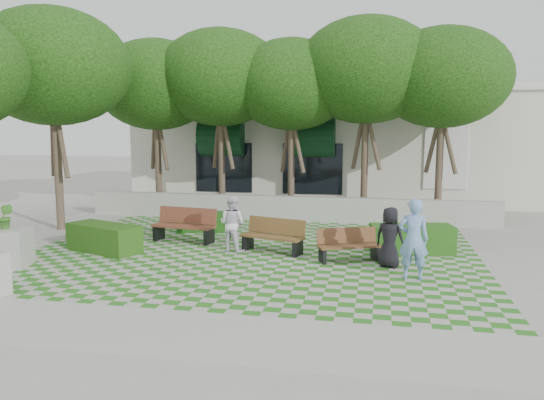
% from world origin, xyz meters
% --- Properties ---
extents(ground, '(90.00, 90.00, 0.00)m').
position_xyz_m(ground, '(0.00, 0.00, 0.00)').
color(ground, gray).
rests_on(ground, ground).
extents(lawn, '(12.00, 12.00, 0.00)m').
position_xyz_m(lawn, '(0.00, 1.00, 0.01)').
color(lawn, '#2B721E').
rests_on(lawn, ground).
extents(sidewalk_south, '(16.00, 2.00, 0.01)m').
position_xyz_m(sidewalk_south, '(0.00, -4.70, 0.01)').
color(sidewalk_south, '#9E9B93').
rests_on(sidewalk_south, ground).
extents(sidewalk_west, '(2.00, 12.00, 0.01)m').
position_xyz_m(sidewalk_west, '(-7.20, 1.00, 0.01)').
color(sidewalk_west, '#9E9B93').
rests_on(sidewalk_west, ground).
extents(retaining_wall, '(15.00, 0.36, 0.90)m').
position_xyz_m(retaining_wall, '(0.00, 6.20, 0.45)').
color(retaining_wall, '#9E9B93').
rests_on(retaining_wall, ground).
extents(bench_east, '(1.66, 1.09, 0.83)m').
position_xyz_m(bench_east, '(2.65, 0.71, 0.40)').
color(bench_east, '#57341E').
rests_on(bench_east, ground).
extents(bench_mid, '(1.84, 1.09, 0.92)m').
position_xyz_m(bench_mid, '(0.59, 1.24, 0.44)').
color(bench_mid, brown).
rests_on(bench_mid, ground).
extents(bench_west, '(1.98, 0.90, 1.00)m').
position_xyz_m(bench_west, '(-2.27, 2.06, 0.48)').
color(bench_west, brown).
rests_on(bench_west, ground).
extents(hedge_east, '(2.29, 1.27, 0.76)m').
position_xyz_m(hedge_east, '(4.28, 1.92, 0.38)').
color(hedge_east, '#1E4D14').
rests_on(hedge_east, ground).
extents(hedge_midleft, '(1.88, 1.00, 0.63)m').
position_xyz_m(hedge_midleft, '(-2.17, 3.68, 0.31)').
color(hedge_midleft, '#174713').
rests_on(hedge_midleft, ground).
extents(hedge_west, '(2.31, 1.58, 0.75)m').
position_xyz_m(hedge_west, '(-3.97, 0.39, 0.38)').
color(hedge_west, '#1F4612').
rests_on(hedge_west, ground).
extents(planter_back, '(1.16, 1.16, 1.56)m').
position_xyz_m(planter_back, '(-5.45, -1.55, 0.52)').
color(planter_back, '#9E9B93').
rests_on(planter_back, ground).
extents(person_blue, '(0.68, 0.46, 1.83)m').
position_xyz_m(person_blue, '(4.16, -0.68, 0.92)').
color(person_blue, '#6F93CB').
rests_on(person_blue, ground).
extents(person_dark, '(0.85, 0.71, 1.48)m').
position_xyz_m(person_dark, '(3.67, 0.28, 0.74)').
color(person_dark, black).
rests_on(person_dark, ground).
extents(person_white, '(0.88, 0.76, 1.54)m').
position_xyz_m(person_white, '(-0.54, 1.12, 0.77)').
color(person_white, white).
rests_on(person_white, ground).
extents(tree_row, '(17.70, 13.40, 7.41)m').
position_xyz_m(tree_row, '(-1.86, 5.95, 5.18)').
color(tree_row, '#47382B').
rests_on(tree_row, ground).
extents(building, '(18.00, 8.92, 5.15)m').
position_xyz_m(building, '(0.93, 14.08, 2.52)').
color(building, beige).
rests_on(building, ground).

